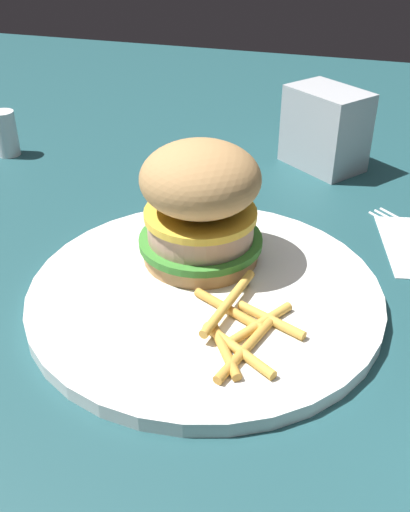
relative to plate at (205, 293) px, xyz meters
The scene contains 6 objects.
ground_plane 0.03m from the plate, 123.91° to the left, with size 1.60×1.60×0.00m, color #1E474C.
plate is the anchor object (origin of this frame).
sandwich 0.07m from the plate, 158.46° to the right, with size 0.11×0.11×0.10m.
fries_pile 0.06m from the plate, 42.74° to the left, with size 0.12×0.09×0.01m.
napkin_dispenser 0.30m from the plate, 169.23° to the left, with size 0.09×0.06×0.09m, color #B7BABF.
salt_shaker 0.39m from the plate, 124.15° to the right, with size 0.03×0.03×0.06m, color white.
Camera 1 is at (0.39, 0.08, 0.29)m, focal length 41.20 mm.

